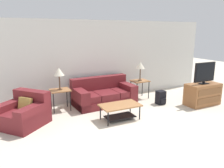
% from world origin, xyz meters
% --- Properties ---
extents(ground_plane, '(24.00, 24.00, 0.00)m').
position_xyz_m(ground_plane, '(0.00, 0.00, 0.00)').
color(ground_plane, beige).
extents(wall_back, '(8.66, 0.06, 2.60)m').
position_xyz_m(wall_back, '(0.00, 3.82, 1.30)').
color(wall_back, silver).
rests_on(wall_back, ground_plane).
extents(couch, '(1.95, 1.08, 0.82)m').
position_xyz_m(couch, '(-0.03, 3.21, 0.29)').
color(couch, maroon).
rests_on(couch, ground_plane).
extents(armchair, '(1.40, 1.40, 0.80)m').
position_xyz_m(armchair, '(-2.45, 2.59, 0.29)').
color(armchair, maroon).
rests_on(armchair, ground_plane).
extents(coffee_table, '(1.03, 0.60, 0.41)m').
position_xyz_m(coffee_table, '(-0.17, 1.84, 0.30)').
color(coffee_table, '#A87042').
rests_on(coffee_table, ground_plane).
extents(side_table_left, '(0.56, 0.47, 0.62)m').
position_xyz_m(side_table_left, '(-1.39, 3.22, 0.55)').
color(side_table_left, '#A87042').
rests_on(side_table_left, ground_plane).
extents(side_table_right, '(0.56, 0.47, 0.62)m').
position_xyz_m(side_table_right, '(1.33, 3.22, 0.55)').
color(side_table_right, '#A87042').
rests_on(side_table_right, ground_plane).
extents(table_lamp_left, '(0.30, 0.30, 0.64)m').
position_xyz_m(table_lamp_left, '(-1.39, 3.22, 1.12)').
color(table_lamp_left, '#472D1E').
rests_on(table_lamp_left, side_table_left).
extents(table_lamp_right, '(0.30, 0.30, 0.64)m').
position_xyz_m(table_lamp_right, '(1.33, 3.22, 1.12)').
color(table_lamp_right, '#472D1E').
rests_on(table_lamp_right, side_table_right).
extents(tv_console, '(1.09, 0.54, 0.67)m').
position_xyz_m(tv_console, '(2.70, 1.75, 0.34)').
color(tv_console, '#935B33').
rests_on(tv_console, ground_plane).
extents(television, '(0.81, 0.20, 0.66)m').
position_xyz_m(television, '(2.70, 1.75, 1.02)').
color(television, black).
rests_on(television, tv_console).
extents(backpack, '(0.26, 0.31, 0.43)m').
position_xyz_m(backpack, '(1.57, 2.37, 0.21)').
color(backpack, black).
rests_on(backpack, ground_plane).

